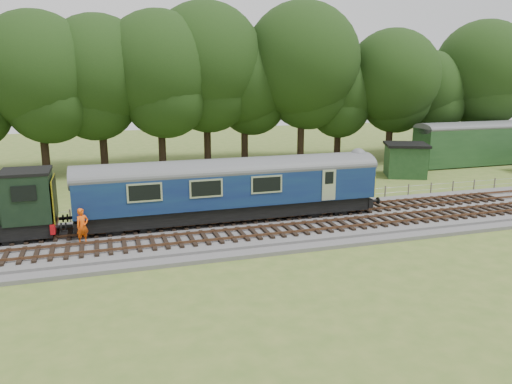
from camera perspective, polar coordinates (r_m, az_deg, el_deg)
name	(u,v)px	position (r m, az deg, el deg)	size (l,w,h in m)	color
ground	(279,228)	(30.10, 2.70, -4.15)	(120.00, 120.00, 0.00)	#4D6A27
ballast	(280,225)	(30.04, 2.70, -3.83)	(70.00, 7.00, 0.35)	#4C4C4F
track_north	(272,216)	(31.24, 1.82, -2.70)	(67.20, 2.40, 0.21)	black
track_south	(289,229)	(28.55, 3.82, -4.26)	(67.20, 2.40, 0.21)	black
fence	(257,210)	(34.18, 0.10, -2.02)	(64.00, 0.12, 1.00)	#6B6054
tree_line	(205,167)	(50.75, -5.90, 2.91)	(70.00, 8.00, 18.00)	black
dmu_railcar	(231,184)	(29.96, -2.89, 0.92)	(18.05, 2.86, 3.88)	black
worker	(82,226)	(27.56, -19.23, -3.70)	(0.69, 0.46, 1.90)	#FF560D
parked_coach	(491,141)	(57.10, 25.24, 5.34)	(17.05, 3.23, 4.35)	#1B3C1C
shed	(405,160)	(47.35, 16.71, 3.56)	(4.84, 4.84, 3.01)	#1B3C1C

